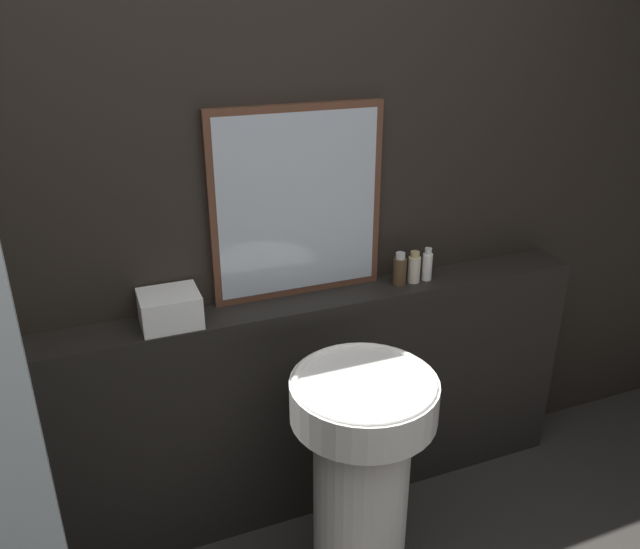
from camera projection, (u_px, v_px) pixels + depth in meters
The scene contains 8 objects.
wall_back at pixel (273, 211), 2.24m from camera, with size 8.00×0.06×2.50m.
vanity_counter at pixel (288, 410), 2.45m from camera, with size 2.44×0.19×0.94m.
pedestal_sink at pixel (361, 473), 2.07m from camera, with size 0.47×0.47×0.88m.
mirror at pixel (298, 204), 2.21m from camera, with size 0.64×0.03×0.69m.
towel_stack at pixel (170, 309), 2.10m from camera, with size 0.20×0.17×0.11m.
shampoo_bottle at pixel (400, 270), 2.39m from camera, with size 0.05×0.05×0.13m.
conditioner_bottle at pixel (414, 268), 2.41m from camera, with size 0.05×0.05×0.13m.
lotion_bottle at pixel (427, 265), 2.43m from camera, with size 0.04×0.04×0.13m.
Camera 1 is at (-0.63, -0.43, 1.94)m, focal length 35.00 mm.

